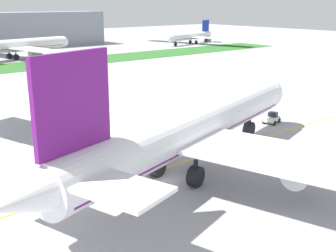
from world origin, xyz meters
TOP-DOWN VIEW (x-y plane):
  - ground_plane at (0.00, 0.00)m, footprint 600.00×600.00m
  - apron_taxi_line at (0.00, 3.85)m, footprint 280.00×0.36m
  - airliner_foreground at (4.14, 0.22)m, footprint 60.33×98.20m
  - pushback_tug at (34.62, 9.15)m, footprint 5.57×3.42m
  - ground_crew_marshaller_front at (5.62, 11.40)m, footprint 0.41×0.58m
  - ground_crew_wingwalker_starboard at (-3.36, 2.66)m, footprint 0.30×0.58m
  - service_truck_baggage_loader at (11.18, 46.72)m, footprint 6.14×3.46m
  - parked_airliner_far_right at (32.86, 138.95)m, footprint 50.13×80.34m
  - parked_airliner_far_outer at (133.80, 141.78)m, footprint 43.47×71.05m

SIDE VIEW (x-z plane):
  - ground_plane at x=0.00m, z-range 0.00..0.00m
  - apron_taxi_line at x=0.00m, z-range 0.00..0.01m
  - pushback_tug at x=34.62m, z-range -0.09..2.02m
  - ground_crew_wingwalker_starboard at x=-3.36m, z-range 0.18..1.85m
  - ground_crew_marshaller_front at x=5.62m, z-range 0.19..1.95m
  - service_truck_baggage_loader at x=11.18m, z-range 0.14..2.98m
  - parked_airliner_far_outer at x=133.80m, z-range -2.05..10.72m
  - parked_airliner_far_right at x=32.86m, z-range -2.63..13.73m
  - airliner_foreground at x=4.14m, z-range -3.04..15.91m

